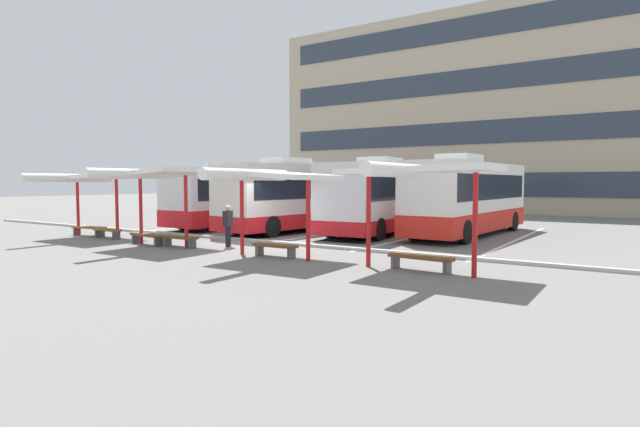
{
  "coord_description": "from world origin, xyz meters",
  "views": [
    {
      "loc": [
        13.23,
        -15.96,
        2.54
      ],
      "look_at": [
        1.36,
        2.29,
        1.18
      ],
      "focal_mm": 28.2,
      "sensor_mm": 36.0,
      "label": 1
    }
  ],
  "objects_px": {
    "coach_bus_0": "(244,197)",
    "waiting_passenger_0": "(228,223)",
    "coach_bus_3": "(469,199)",
    "bench_0": "(89,229)",
    "waiting_shelter_1": "(156,175)",
    "bench_3": "(179,239)",
    "waiting_shelter_3": "(416,173)",
    "bench_1": "(107,231)",
    "bench_2": "(147,236)",
    "waiting_shelter_0": "(90,179)",
    "bench_5": "(420,259)",
    "bench_4": "(275,247)",
    "waiting_shelter_2": "(268,176)",
    "coach_bus_2": "(392,197)",
    "coach_bus_1": "(304,197)"
  },
  "relations": [
    {
      "from": "bench_1",
      "to": "bench_2",
      "type": "relative_size",
      "value": 0.82
    },
    {
      "from": "coach_bus_2",
      "to": "coach_bus_3",
      "type": "relative_size",
      "value": 1.15
    },
    {
      "from": "coach_bus_3",
      "to": "bench_3",
      "type": "height_order",
      "value": "coach_bus_3"
    },
    {
      "from": "coach_bus_3",
      "to": "waiting_shelter_2",
      "type": "height_order",
      "value": "coach_bus_3"
    },
    {
      "from": "bench_1",
      "to": "bench_5",
      "type": "height_order",
      "value": "same"
    },
    {
      "from": "bench_1",
      "to": "bench_3",
      "type": "xyz_separation_m",
      "value": [
        5.16,
        -0.36,
        0.0
      ]
    },
    {
      "from": "coach_bus_0",
      "to": "coach_bus_1",
      "type": "xyz_separation_m",
      "value": [
        4.38,
        -0.21,
        0.1
      ]
    },
    {
      "from": "bench_1",
      "to": "bench_5",
      "type": "xyz_separation_m",
      "value": [
        14.99,
        -0.15,
        0.01
      ]
    },
    {
      "from": "waiting_passenger_0",
      "to": "waiting_shelter_0",
      "type": "bearing_deg",
      "value": -172.13
    },
    {
      "from": "coach_bus_3",
      "to": "waiting_passenger_0",
      "type": "xyz_separation_m",
      "value": [
        -6.65,
        -9.46,
        -0.81
      ]
    },
    {
      "from": "bench_1",
      "to": "bench_3",
      "type": "height_order",
      "value": "same"
    },
    {
      "from": "coach_bus_0",
      "to": "bench_1",
      "type": "distance_m",
      "value": 8.47
    },
    {
      "from": "coach_bus_1",
      "to": "bench_2",
      "type": "bearing_deg",
      "value": -101.92
    },
    {
      "from": "bench_2",
      "to": "waiting_shelter_2",
      "type": "bearing_deg",
      "value": -1.69
    },
    {
      "from": "coach_bus_3",
      "to": "bench_4",
      "type": "bearing_deg",
      "value": -107.6
    },
    {
      "from": "bench_4",
      "to": "coach_bus_0",
      "type": "bearing_deg",
      "value": 136.33
    },
    {
      "from": "coach_bus_3",
      "to": "coach_bus_0",
      "type": "bearing_deg",
      "value": -170.88
    },
    {
      "from": "coach_bus_3",
      "to": "waiting_shelter_2",
      "type": "distance_m",
      "value": 11.54
    },
    {
      "from": "coach_bus_0",
      "to": "bench_0",
      "type": "height_order",
      "value": "coach_bus_0"
    },
    {
      "from": "bench_1",
      "to": "bench_3",
      "type": "relative_size",
      "value": 1.0
    },
    {
      "from": "waiting_shelter_1",
      "to": "waiting_shelter_2",
      "type": "xyz_separation_m",
      "value": [
        5.59,
        0.01,
        -0.08
      ]
    },
    {
      "from": "waiting_shelter_1",
      "to": "bench_3",
      "type": "xyz_separation_m",
      "value": [
        0.9,
        0.32,
        -2.48
      ]
    },
    {
      "from": "bench_1",
      "to": "waiting_passenger_0",
      "type": "bearing_deg",
      "value": 7.4
    },
    {
      "from": "bench_1",
      "to": "waiting_shelter_2",
      "type": "bearing_deg",
      "value": -3.9
    },
    {
      "from": "bench_0",
      "to": "bench_5",
      "type": "relative_size",
      "value": 1.02
    },
    {
      "from": "bench_1",
      "to": "waiting_shelter_3",
      "type": "xyz_separation_m",
      "value": [
        14.99,
        -0.59,
        2.47
      ]
    },
    {
      "from": "waiting_shelter_0",
      "to": "bench_3",
      "type": "height_order",
      "value": "waiting_shelter_0"
    },
    {
      "from": "coach_bus_1",
      "to": "waiting_shelter_3",
      "type": "xyz_separation_m",
      "value": [
        9.82,
        -8.7,
        1.04
      ]
    },
    {
      "from": "coach_bus_1",
      "to": "waiting_shelter_2",
      "type": "xyz_separation_m",
      "value": [
        4.68,
        -8.79,
        0.97
      ]
    },
    {
      "from": "coach_bus_0",
      "to": "bench_0",
      "type": "distance_m",
      "value": 8.6
    },
    {
      "from": "bench_3",
      "to": "bench_0",
      "type": "bearing_deg",
      "value": 175.1
    },
    {
      "from": "waiting_shelter_2",
      "to": "bench_2",
      "type": "bearing_deg",
      "value": 178.31
    },
    {
      "from": "waiting_shelter_1",
      "to": "bench_3",
      "type": "bearing_deg",
      "value": 19.54
    },
    {
      "from": "bench_4",
      "to": "bench_3",
      "type": "bearing_deg",
      "value": -179.53
    },
    {
      "from": "bench_2",
      "to": "waiting_shelter_3",
      "type": "relative_size",
      "value": 0.45
    },
    {
      "from": "coach_bus_3",
      "to": "bench_5",
      "type": "bearing_deg",
      "value": -80.45
    },
    {
      "from": "waiting_shelter_0",
      "to": "coach_bus_1",
      "type": "bearing_deg",
      "value": 53.77
    },
    {
      "from": "coach_bus_2",
      "to": "bench_5",
      "type": "distance_m",
      "value": 11.82
    },
    {
      "from": "coach_bus_2",
      "to": "waiting_shelter_1",
      "type": "xyz_separation_m",
      "value": [
        -5.05,
        -10.79,
        1.05
      ]
    },
    {
      "from": "waiting_shelter_0",
      "to": "bench_3",
      "type": "bearing_deg",
      "value": -1.72
    },
    {
      "from": "waiting_passenger_0",
      "to": "coach_bus_1",
      "type": "bearing_deg",
      "value": 100.94
    },
    {
      "from": "coach_bus_0",
      "to": "waiting_passenger_0",
      "type": "height_order",
      "value": "coach_bus_0"
    },
    {
      "from": "coach_bus_0",
      "to": "bench_3",
      "type": "bearing_deg",
      "value": -63.32
    },
    {
      "from": "coach_bus_1",
      "to": "coach_bus_2",
      "type": "height_order",
      "value": "coach_bus_1"
    },
    {
      "from": "bench_0",
      "to": "waiting_shelter_3",
      "type": "xyz_separation_m",
      "value": [
        16.79,
        -0.82,
        2.46
      ]
    },
    {
      "from": "coach_bus_1",
      "to": "waiting_shelter_2",
      "type": "relative_size",
      "value": 2.31
    },
    {
      "from": "waiting_shelter_0",
      "to": "waiting_passenger_0",
      "type": "height_order",
      "value": "waiting_shelter_0"
    },
    {
      "from": "coach_bus_0",
      "to": "bench_3",
      "type": "distance_m",
      "value": 9.81
    },
    {
      "from": "bench_0",
      "to": "waiting_shelter_1",
      "type": "relative_size",
      "value": 0.42
    },
    {
      "from": "waiting_shelter_0",
      "to": "bench_5",
      "type": "xyz_separation_m",
      "value": [
        15.89,
        0.03,
        -2.35
      ]
    }
  ]
}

